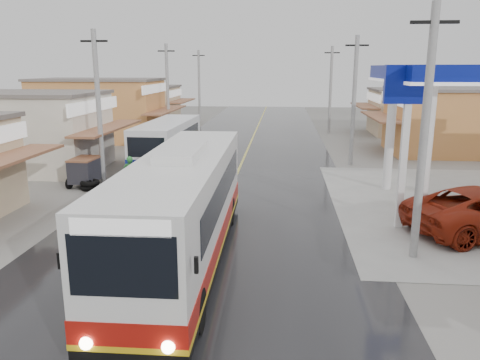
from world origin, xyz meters
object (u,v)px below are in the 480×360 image
(second_bus, at_px, (168,144))
(tricycle_near, at_px, (85,170))
(coach_bus, at_px, (184,207))
(cyclist, at_px, (132,185))
(tyre_stack, at_px, (90,185))

(second_bus, distance_m, tricycle_near, 5.85)
(coach_bus, height_order, second_bus, coach_bus)
(tricycle_near, bearing_deg, cyclist, -31.95)
(second_bus, relative_size, tricycle_near, 4.32)
(coach_bus, bearing_deg, tricycle_near, 127.62)
(tricycle_near, height_order, tyre_stack, tricycle_near)
(second_bus, distance_m, tyre_stack, 6.27)
(tyre_stack, bearing_deg, cyclist, -28.62)
(coach_bus, relative_size, tricycle_near, 5.90)
(tricycle_near, bearing_deg, second_bus, 57.35)
(cyclist, bearing_deg, coach_bus, -70.56)
(second_bus, xyz_separation_m, cyclist, (-0.06, -6.95, -0.87))
(cyclist, height_order, tyre_stack, cyclist)
(coach_bus, bearing_deg, tyre_stack, 127.69)
(coach_bus, bearing_deg, second_bus, 105.06)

